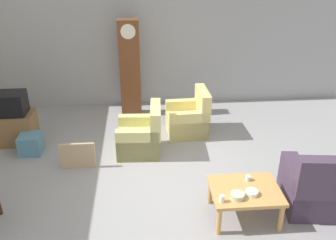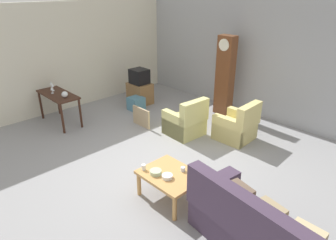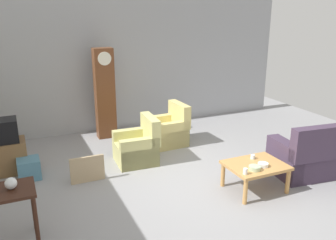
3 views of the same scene
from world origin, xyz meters
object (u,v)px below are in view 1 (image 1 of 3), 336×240
object	(u,v)px
armchair_olive_far	(189,119)
tv_stand_cabinet	(17,128)
armchair_olive_near	(141,137)
cup_white_porcelain	(222,199)
tv_crt	(12,103)
storage_box_blue	(31,144)
cup_blue_rimmed	(248,178)
bowl_shallow_green	(237,196)
coffee_table_wood	(245,193)
framed_picture_leaning	(78,156)
grandfather_clock	(130,69)
bowl_white_stacked	(252,193)

from	to	relation	value
armchair_olive_far	tv_stand_cabinet	xyz separation A→B (m)	(-3.34, -0.12, 0.00)
armchair_olive_near	cup_white_porcelain	bearing A→B (deg)	-64.05
tv_crt	storage_box_blue	bearing A→B (deg)	-51.22
armchair_olive_far	cup_blue_rimmed	distance (m)	2.41
tv_stand_cabinet	cup_blue_rimmed	xyz separation A→B (m)	(3.88, -2.23, 0.20)
armchair_olive_near	tv_stand_cabinet	world-z (taller)	armchair_olive_near
armchair_olive_far	bowl_shallow_green	xyz separation A→B (m)	(0.29, -2.72, 0.20)
coffee_table_wood	framed_picture_leaning	bearing A→B (deg)	150.33
storage_box_blue	cup_white_porcelain	world-z (taller)	cup_white_porcelain
bowl_shallow_green	grandfather_clock	bearing A→B (deg)	111.20
bowl_shallow_green	armchair_olive_far	bearing A→B (deg)	96.17
tv_crt	cup_white_porcelain	world-z (taller)	tv_crt
cup_white_porcelain	armchair_olive_far	bearing A→B (deg)	91.38
framed_picture_leaning	cup_white_porcelain	xyz separation A→B (m)	(2.13, -1.68, 0.28)
armchair_olive_far	cup_blue_rimmed	xyz separation A→B (m)	(0.54, -2.35, 0.20)
cup_blue_rimmed	bowl_shallow_green	xyz separation A→B (m)	(-0.25, -0.38, -0.00)
tv_crt	storage_box_blue	distance (m)	0.84
coffee_table_wood	bowl_shallow_green	size ratio (longest dim) A/B	4.99
cup_blue_rimmed	tv_crt	bearing A→B (deg)	150.11
armchair_olive_far	cup_white_porcelain	world-z (taller)	armchair_olive_far
coffee_table_wood	cup_blue_rimmed	xyz separation A→B (m)	(0.08, 0.20, 0.10)
bowl_shallow_green	coffee_table_wood	bearing A→B (deg)	47.31
storage_box_blue	bowl_shallow_green	xyz separation A→B (m)	(3.30, -2.19, 0.32)
cup_blue_rimmed	grandfather_clock	bearing A→B (deg)	116.75
coffee_table_wood	framed_picture_leaning	xyz separation A→B (m)	(-2.52, 1.44, -0.16)
tv_stand_cabinet	bowl_shallow_green	distance (m)	4.48
framed_picture_leaning	storage_box_blue	size ratio (longest dim) A/B	1.53
storage_box_blue	cup_blue_rimmed	size ratio (longest dim) A/B	5.18
tv_stand_cabinet	cup_blue_rimmed	size ratio (longest dim) A/B	8.98
armchair_olive_near	tv_stand_cabinet	bearing A→B (deg)	167.03
cup_white_porcelain	bowl_shallow_green	bearing A→B (deg)	15.86
storage_box_blue	bowl_shallow_green	world-z (taller)	bowl_shallow_green
armchair_olive_near	bowl_shallow_green	distance (m)	2.42
armchair_olive_far	tv_stand_cabinet	size ratio (longest dim) A/B	1.35
storage_box_blue	armchair_olive_far	bearing A→B (deg)	10.11
coffee_table_wood	tv_crt	size ratio (longest dim) A/B	2.00
armchair_olive_near	tv_crt	size ratio (longest dim) A/B	1.92
tv_crt	bowl_shallow_green	bearing A→B (deg)	-35.65
armchair_olive_near	framed_picture_leaning	distance (m)	1.19
framed_picture_leaning	bowl_shallow_green	xyz separation A→B (m)	(2.36, -1.61, 0.27)
framed_picture_leaning	armchair_olive_near	bearing A→B (deg)	22.25
armchair_olive_far	coffee_table_wood	world-z (taller)	armchair_olive_far
armchair_olive_near	tv_stand_cabinet	size ratio (longest dim) A/B	1.35
tv_stand_cabinet	cup_white_porcelain	xyz separation A→B (m)	(3.41, -2.67, 0.21)
bowl_white_stacked	storage_box_blue	bearing A→B (deg)	148.71
cup_blue_rimmed	cup_white_porcelain	bearing A→B (deg)	-136.99
storage_box_blue	cup_white_porcelain	xyz separation A→B (m)	(3.07, -2.25, 0.34)
armchair_olive_far	storage_box_blue	distance (m)	3.05
armchair_olive_far	cup_white_porcelain	distance (m)	2.80
armchair_olive_far	coffee_table_wood	size ratio (longest dim) A/B	0.96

